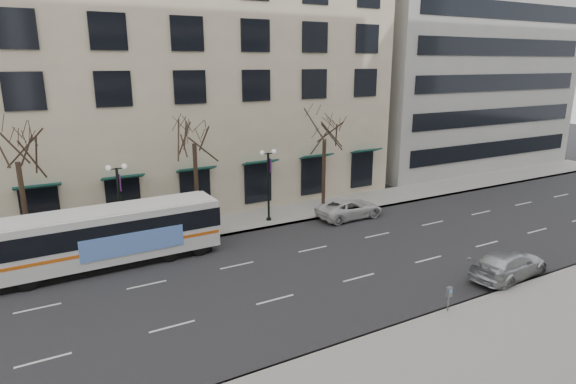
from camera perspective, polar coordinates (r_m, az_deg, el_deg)
ground at (r=25.48m, az=-3.98°, el=-10.50°), size 160.00×160.00×0.00m
sidewalk_far at (r=35.00m, az=-2.88°, el=-3.08°), size 80.00×4.00×0.15m
building_hotel at (r=42.56m, az=-19.55°, el=15.64°), size 40.00×20.00×24.00m
building_office at (r=59.40m, az=16.72°, el=20.81°), size 25.00×20.00×35.00m
tree_far_left at (r=29.97m, az=-29.62°, el=4.90°), size 3.60×3.60×8.34m
tree_far_mid at (r=31.45m, az=-11.14°, el=7.36°), size 3.60×3.60×8.55m
tree_far_right at (r=35.87m, az=4.37°, el=7.74°), size 3.60×3.60×8.06m
lamp_post_left at (r=30.51m, az=-19.32°, el=-1.06°), size 1.22×0.45×5.21m
lamp_post_right at (r=33.53m, az=-2.33°, el=1.20°), size 1.22×0.45×5.21m
city_bus at (r=28.44m, az=-20.28°, el=-4.76°), size 12.13×2.87×3.27m
silver_car at (r=28.08m, az=24.69°, el=-7.79°), size 5.26×2.62×1.47m
white_pickup at (r=35.32m, az=7.29°, el=-1.96°), size 5.10×2.44×1.40m
pay_station at (r=23.11m, az=18.55°, el=-11.37°), size 0.26×0.18×1.17m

